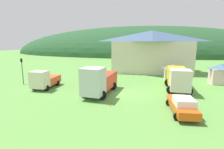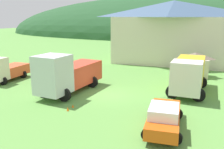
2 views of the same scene
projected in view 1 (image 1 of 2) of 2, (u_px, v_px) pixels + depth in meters
ground_plane at (128, 94)px, 22.63m from camera, size 200.00×200.00×0.00m
forested_hill_backdrop at (143, 54)px, 94.73m from camera, size 143.39×60.00×28.83m
depot_building at (151, 51)px, 38.68m from camera, size 17.46×9.79×8.98m
play_shed_cream at (173, 72)px, 30.55m from camera, size 3.17×2.30×2.77m
play_shed_pink at (220, 74)px, 27.69m from camera, size 3.08×2.51×3.24m
light_truck_cream at (44, 80)px, 25.10m from camera, size 2.70×5.07×2.69m
tow_truck_silver at (99, 81)px, 22.14m from camera, size 3.61×7.65×3.71m
heavy_rig_striped at (178, 78)px, 24.04m from camera, size 3.33×6.93×3.22m
service_pickup_orange at (182, 105)px, 16.40m from camera, size 2.52×5.30×1.66m
traffic_light_west at (22, 69)px, 27.20m from camera, size 0.20×0.32×4.08m
traffic_cone_near_pickup at (111, 103)px, 19.21m from camera, size 0.36×0.36×0.45m
traffic_cone_mid_row at (110, 106)px, 18.47m from camera, size 0.36×0.36×0.63m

